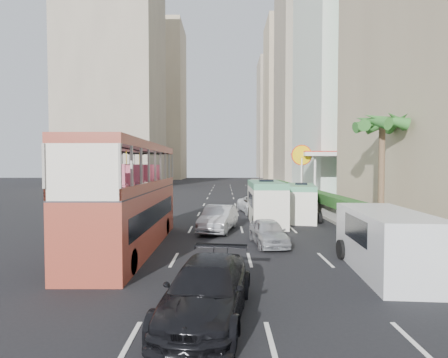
{
  "coord_description": "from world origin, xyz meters",
  "views": [
    {
      "loc": [
        -1.44,
        -16.61,
        3.98
      ],
      "look_at": [
        -1.5,
        4.0,
        3.2
      ],
      "focal_mm": 28.0,
      "sensor_mm": 36.0,
      "label": 1
    }
  ],
  "objects_px": {
    "palm_tree": "(381,176)",
    "shell_station": "(326,177)",
    "car_black": "(207,317)",
    "minibus_far": "(301,202)",
    "panel_van_near": "(387,242)",
    "panel_van_far": "(277,194)",
    "car_silver_lane_b": "(268,245)",
    "minibus_near": "(266,202)",
    "van_asset": "(256,213)",
    "car_silver_lane_a": "(219,231)",
    "double_decker_bus": "(130,196)"
  },
  "relations": [
    {
      "from": "minibus_near",
      "to": "minibus_far",
      "type": "xyz_separation_m",
      "value": [
        2.81,
        1.67,
        -0.15
      ]
    },
    {
      "from": "van_asset",
      "to": "minibus_near",
      "type": "height_order",
      "value": "minibus_near"
    },
    {
      "from": "double_decker_bus",
      "to": "van_asset",
      "type": "distance_m",
      "value": 14.71
    },
    {
      "from": "panel_van_far",
      "to": "shell_station",
      "type": "xyz_separation_m",
      "value": [
        5.7,
        1.23,
        1.86
      ]
    },
    {
      "from": "panel_van_far",
      "to": "palm_tree",
      "type": "relative_size",
      "value": 0.7
    },
    {
      "from": "van_asset",
      "to": "car_black",
      "type": "bearing_deg",
      "value": -108.08
    },
    {
      "from": "minibus_near",
      "to": "car_black",
      "type": "bearing_deg",
      "value": -101.9
    },
    {
      "from": "car_silver_lane_a",
      "to": "minibus_far",
      "type": "distance_m",
      "value": 7.8
    },
    {
      "from": "minibus_far",
      "to": "palm_tree",
      "type": "distance_m",
      "value": 6.71
    },
    {
      "from": "car_silver_lane_b",
      "to": "shell_station",
      "type": "xyz_separation_m",
      "value": [
        9.26,
        22.18,
        2.75
      ]
    },
    {
      "from": "panel_van_far",
      "to": "palm_tree",
      "type": "height_order",
      "value": "palm_tree"
    },
    {
      "from": "double_decker_bus",
      "to": "car_silver_lane_b",
      "type": "distance_m",
      "value": 7.24
    },
    {
      "from": "double_decker_bus",
      "to": "minibus_near",
      "type": "distance_m",
      "value": 10.67
    },
    {
      "from": "double_decker_bus",
      "to": "minibus_far",
      "type": "bearing_deg",
      "value": 42.21
    },
    {
      "from": "panel_van_near",
      "to": "van_asset",
      "type": "bearing_deg",
      "value": 106.27
    },
    {
      "from": "car_silver_lane_a",
      "to": "van_asset",
      "type": "bearing_deg",
      "value": 81.34
    },
    {
      "from": "minibus_near",
      "to": "shell_station",
      "type": "relative_size",
      "value": 0.81
    },
    {
      "from": "car_silver_lane_a",
      "to": "car_black",
      "type": "distance_m",
      "value": 12.12
    },
    {
      "from": "panel_van_far",
      "to": "car_silver_lane_b",
      "type": "bearing_deg",
      "value": -109.36
    },
    {
      "from": "car_silver_lane_b",
      "to": "palm_tree",
      "type": "distance_m",
      "value": 8.45
    },
    {
      "from": "panel_van_near",
      "to": "palm_tree",
      "type": "relative_size",
      "value": 0.9
    },
    {
      "from": "minibus_far",
      "to": "panel_van_far",
      "type": "relative_size",
      "value": 1.3
    },
    {
      "from": "minibus_near",
      "to": "car_silver_lane_b",
      "type": "bearing_deg",
      "value": -95.22
    },
    {
      "from": "car_silver_lane_b",
      "to": "panel_van_near",
      "type": "bearing_deg",
      "value": -55.58
    },
    {
      "from": "car_silver_lane_a",
      "to": "van_asset",
      "type": "relative_size",
      "value": 0.92
    },
    {
      "from": "car_silver_lane_b",
      "to": "panel_van_far",
      "type": "height_order",
      "value": "panel_van_far"
    },
    {
      "from": "van_asset",
      "to": "minibus_near",
      "type": "relative_size",
      "value": 0.78
    },
    {
      "from": "car_silver_lane_b",
      "to": "minibus_near",
      "type": "bearing_deg",
      "value": 78.1
    },
    {
      "from": "palm_tree",
      "to": "double_decker_bus",
      "type": "bearing_deg",
      "value": -163.84
    },
    {
      "from": "shell_station",
      "to": "van_asset",
      "type": "bearing_deg",
      "value": -130.52
    },
    {
      "from": "double_decker_bus",
      "to": "panel_van_near",
      "type": "xyz_separation_m",
      "value": [
        10.59,
        -3.67,
        -1.38
      ]
    },
    {
      "from": "van_asset",
      "to": "car_silver_lane_b",
      "type": "bearing_deg",
      "value": -101.42
    },
    {
      "from": "car_black",
      "to": "minibus_far",
      "type": "relative_size",
      "value": 0.86
    },
    {
      "from": "minibus_near",
      "to": "minibus_far",
      "type": "distance_m",
      "value": 3.27
    },
    {
      "from": "double_decker_bus",
      "to": "van_asset",
      "type": "height_order",
      "value": "double_decker_bus"
    },
    {
      "from": "minibus_far",
      "to": "palm_tree",
      "type": "bearing_deg",
      "value": -44.95
    },
    {
      "from": "car_silver_lane_a",
      "to": "minibus_far",
      "type": "xyz_separation_m",
      "value": [
        6.06,
        4.74,
        1.29
      ]
    },
    {
      "from": "car_silver_lane_a",
      "to": "double_decker_bus",
      "type": "bearing_deg",
      "value": -121.06
    },
    {
      "from": "palm_tree",
      "to": "shell_station",
      "type": "relative_size",
      "value": 0.8
    },
    {
      "from": "van_asset",
      "to": "double_decker_bus",
      "type": "bearing_deg",
      "value": -128.97
    },
    {
      "from": "car_silver_lane_b",
      "to": "panel_van_near",
      "type": "height_order",
      "value": "panel_van_near"
    },
    {
      "from": "palm_tree",
      "to": "shell_station",
      "type": "xyz_separation_m",
      "value": [
        2.2,
        19.0,
        -0.63
      ]
    },
    {
      "from": "minibus_far",
      "to": "palm_tree",
      "type": "xyz_separation_m",
      "value": [
        3.58,
        -5.27,
        2.09
      ]
    },
    {
      "from": "car_black",
      "to": "minibus_near",
      "type": "height_order",
      "value": "minibus_near"
    },
    {
      "from": "double_decker_bus",
      "to": "car_silver_lane_a",
      "type": "xyz_separation_m",
      "value": [
        4.16,
        4.54,
        -2.53
      ]
    },
    {
      "from": "car_silver_lane_a",
      "to": "panel_van_far",
      "type": "distance_m",
      "value": 18.32
    },
    {
      "from": "car_black",
      "to": "shell_station",
      "type": "distance_m",
      "value": 32.94
    },
    {
      "from": "car_black",
      "to": "van_asset",
      "type": "distance_m",
      "value": 20.43
    },
    {
      "from": "van_asset",
      "to": "shell_station",
      "type": "height_order",
      "value": "shell_station"
    },
    {
      "from": "car_silver_lane_b",
      "to": "panel_van_near",
      "type": "relative_size",
      "value": 0.66
    }
  ]
}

